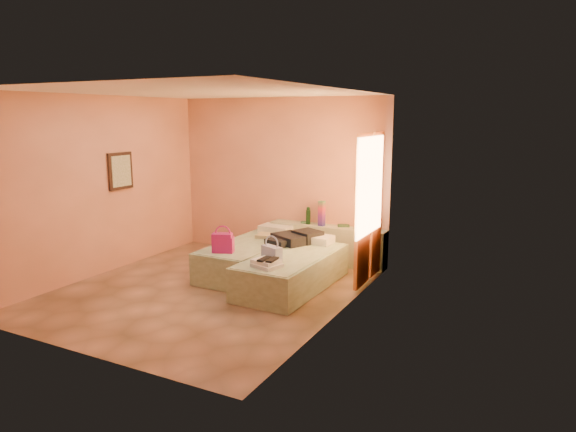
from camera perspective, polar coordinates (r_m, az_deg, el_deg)
name	(u,v)px	position (r m, az deg, el deg)	size (l,w,h in m)	color
ground	(208,291)	(7.58, -8.88, -8.18)	(4.50, 4.50, 0.00)	tan
room_walls	(239,164)	(7.54, -5.49, 5.74)	(4.02, 4.51, 2.81)	#E69C7A
headboard_ledge	(327,244)	(8.79, 4.36, -3.17)	(2.05, 0.30, 0.65)	#A6AC8D
bed_left	(253,257)	(8.27, -3.94, -4.61)	(0.90, 2.00, 0.50)	#A7C29C
bed_right	(292,271)	(7.54, 0.49, -6.15)	(0.90, 2.00, 0.50)	#A7C29C
water_bottle	(308,216)	(8.80, 2.26, -0.01)	(0.08, 0.08, 0.28)	#14381C
rainbow_box	(322,213)	(8.67, 3.76, 0.28)	(0.09, 0.09, 0.42)	#B51675
small_dish	(304,222)	(8.91, 1.76, -0.71)	(0.11, 0.11, 0.03)	#4C8C5D
green_book	(344,226)	(8.68, 6.19, -1.07)	(0.19, 0.14, 0.03)	#26472D
flower_vase	(374,221)	(8.49, 9.54, -0.54)	(0.23, 0.23, 0.29)	white
magenta_handbag	(223,243)	(7.63, -7.23, -2.97)	(0.31, 0.17, 0.29)	#B51675
khaki_garment	(268,236)	(8.49, -2.27, -2.22)	(0.35, 0.28, 0.06)	tan
clothes_pile	(294,238)	(8.09, 0.63, -2.45)	(0.61, 0.61, 0.18)	black
blue_handbag	(272,253)	(7.17, -1.82, -4.15)	(0.31, 0.13, 0.20)	#3E5596
towel_stack	(267,264)	(6.86, -2.36, -5.30)	(0.35, 0.30, 0.10)	white
sandal_pair	(268,259)	(6.82, -2.25, -4.85)	(0.18, 0.24, 0.03)	black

